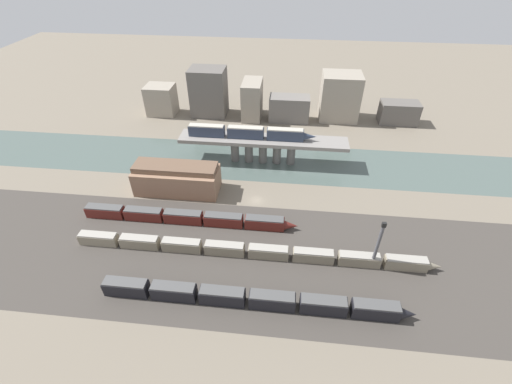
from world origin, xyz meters
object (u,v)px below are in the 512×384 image
(train_on_bridge, at_px, (250,133))
(signal_tower, at_px, (377,246))
(train_yard_far, at_px, (188,217))
(train_yard_near, at_px, (252,299))
(train_yard_mid, at_px, (251,251))
(warehouse_building, at_px, (177,178))

(train_on_bridge, bearing_deg, signal_tower, -51.84)
(train_on_bridge, xyz_separation_m, train_yard_far, (-13.89, -34.92, -9.83))
(train_yard_near, bearing_deg, train_yard_far, 130.43)
(train_on_bridge, height_order, signal_tower, signal_tower)
(train_on_bridge, bearing_deg, train_yard_near, -82.58)
(train_yard_mid, bearing_deg, train_yard_near, -82.32)
(train_on_bridge, relative_size, train_yard_far, 0.72)
(train_on_bridge, distance_m, train_yard_mid, 47.26)
(train_on_bridge, relative_size, train_yard_near, 0.63)
(train_on_bridge, xyz_separation_m, train_yard_near, (7.88, -60.47, -9.59))
(signal_tower, bearing_deg, train_yard_near, -154.27)
(train_yard_far, height_order, warehouse_building, warehouse_building)
(train_yard_mid, bearing_deg, signal_tower, -1.46)
(train_on_bridge, height_order, train_yard_near, train_on_bridge)
(train_yard_near, relative_size, train_yard_mid, 0.75)
(train_yard_far, bearing_deg, train_yard_near, -49.57)
(train_yard_mid, relative_size, warehouse_building, 3.55)
(train_yard_far, distance_m, warehouse_building, 16.81)
(train_yard_near, bearing_deg, signal_tower, 25.73)
(train_on_bridge, relative_size, warehouse_building, 1.68)
(signal_tower, bearing_deg, train_yard_far, 166.97)
(train_yard_far, height_order, signal_tower, signal_tower)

